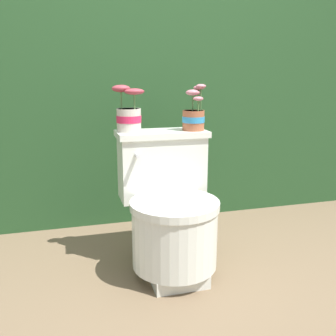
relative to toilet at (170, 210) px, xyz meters
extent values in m
plane|color=brown|center=(0.00, -0.09, -0.31)|extent=(12.00, 12.00, 0.00)
cube|color=#234723|center=(0.00, 1.00, 0.49)|extent=(3.59, 0.65, 1.60)
cube|color=silver|center=(0.00, -0.08, -0.28)|extent=(0.25, 0.32, 0.06)
cylinder|color=silver|center=(0.00, -0.08, -0.10)|extent=(0.40, 0.40, 0.29)
cylinder|color=silver|center=(0.00, -0.08, 0.06)|extent=(0.42, 0.42, 0.04)
cube|color=silver|center=(0.00, 0.16, 0.18)|extent=(0.43, 0.19, 0.32)
cube|color=silver|center=(0.00, 0.16, 0.36)|extent=(0.46, 0.22, 0.03)
cylinder|color=silver|center=(-0.15, 0.03, 0.28)|extent=(0.02, 0.05, 0.02)
cylinder|color=beige|center=(-0.16, 0.18, 0.43)|extent=(0.12, 0.12, 0.11)
cylinder|color=#D1234C|center=(-0.16, 0.18, 0.43)|extent=(0.12, 0.12, 0.03)
cylinder|color=#332319|center=(-0.16, 0.18, 0.48)|extent=(0.11, 0.11, 0.01)
cylinder|color=#4C753D|center=(-0.14, 0.13, 0.52)|extent=(0.01, 0.01, 0.07)
ellipsoid|color=#93333D|center=(-0.14, 0.13, 0.57)|extent=(0.10, 0.07, 0.03)
cylinder|color=#4C753D|center=(-0.20, 0.16, 0.53)|extent=(0.01, 0.01, 0.09)
ellipsoid|color=#93333D|center=(-0.20, 0.16, 0.58)|extent=(0.09, 0.06, 0.04)
cylinder|color=#9E5638|center=(0.16, 0.13, 0.42)|extent=(0.11, 0.11, 0.10)
cylinder|color=#2D84BC|center=(0.16, 0.13, 0.43)|extent=(0.11, 0.11, 0.03)
cylinder|color=#332319|center=(0.16, 0.13, 0.47)|extent=(0.10, 0.10, 0.01)
cylinder|color=#4C753D|center=(0.17, 0.09, 0.50)|extent=(0.01, 0.01, 0.05)
ellipsoid|color=#B26B75|center=(0.17, 0.09, 0.53)|extent=(0.05, 0.04, 0.02)
cylinder|color=#4C753D|center=(0.15, 0.12, 0.51)|extent=(0.01, 0.01, 0.08)
ellipsoid|color=#B26B75|center=(0.15, 0.12, 0.56)|extent=(0.07, 0.05, 0.03)
cylinder|color=#4C753D|center=(0.19, 0.13, 0.52)|extent=(0.01, 0.01, 0.11)
ellipsoid|color=#B26B75|center=(0.19, 0.13, 0.58)|extent=(0.06, 0.04, 0.02)
cylinder|color=#4C753D|center=(0.19, 0.12, 0.53)|extent=(0.01, 0.01, 0.11)
ellipsoid|color=#B26B75|center=(0.19, 0.12, 0.59)|extent=(0.05, 0.04, 0.02)
camera|label=1|loc=(-0.47, -1.66, 0.64)|focal=40.00mm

